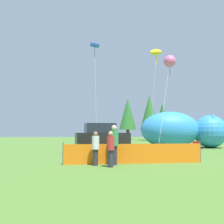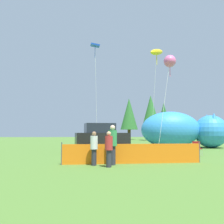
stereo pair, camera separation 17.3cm
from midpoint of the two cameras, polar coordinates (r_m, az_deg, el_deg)
name	(u,v)px [view 2 (the right image)]	position (r m, az deg, el deg)	size (l,w,h in m)	color
ground_plane	(135,156)	(16.40, 5.53, -9.98)	(120.00, 120.00, 0.00)	#4C752D
parked_car	(102,138)	(18.93, -2.12, -6.00)	(4.22, 2.44, 2.20)	black
folding_chair	(197,147)	(17.48, 19.11, -7.63)	(0.58, 0.58, 0.93)	maroon
inflatable_cat	(182,131)	(25.34, 15.84, -4.21)	(8.47, 3.94, 3.53)	#338CD8
safety_fence	(133,154)	(12.45, 5.18, -9.48)	(6.92, 0.51, 1.06)	orange
spectator_in_blue_shirt	(94,147)	(11.73, -3.71, -7.96)	(0.34, 0.34, 1.57)	#2D2D38
spectator_in_green_shirt	(113,143)	(11.88, 0.56, -7.13)	(0.41, 0.41, 1.87)	#2D2D38
spectator_in_black_shirt	(109,148)	(11.13, -0.28, -8.13)	(0.34, 0.34, 1.58)	#2D2D38
kite_blue_box	(95,48)	(26.24, -3.68, 14.48)	(1.00, 1.01, 10.54)	silver
kite_yellow_hero	(157,52)	(26.22, 10.37, 13.27)	(2.22, 2.70, 10.27)	silver
kite_pink_octopus	(170,61)	(21.66, 13.29, 11.20)	(1.93, 1.71, 7.92)	silver
horizon_tree_east	(164,117)	(48.98, 11.87, -1.19)	(2.97, 2.97, 7.09)	brown
horizon_tree_west	(151,112)	(46.73, 8.97, -0.10)	(3.51, 3.51, 8.37)	brown
horizon_tree_mid	(129,114)	(51.81, 4.02, -0.46)	(3.58, 3.58, 8.55)	brown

